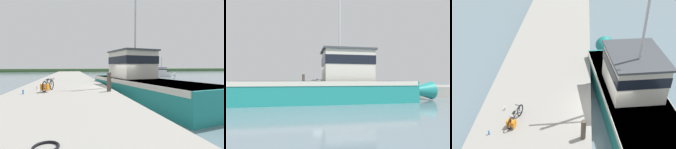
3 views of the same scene
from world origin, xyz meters
TOP-DOWN VIEW (x-y plane):
  - ground_plane at (0.00, 0.00)m, footprint 320.00×320.00m
  - dock_pier at (-3.76, 0.00)m, footprint 6.00×80.00m
  - fishing_boat_main at (1.65, 0.40)m, footprint 5.39×14.77m
  - bicycle_touring at (-4.67, -1.54)m, footprint 0.69×1.63m
  - mooring_post at (-1.18, -2.33)m, footprint 0.24×0.24m
  - hose_coil at (-3.77, -8.98)m, footprint 0.48×0.48m
  - water_bottle_by_bike at (-5.75, -2.39)m, footprint 0.07×0.07m
  - water_bottle_on_curb at (-5.41, -0.54)m, footprint 0.08×0.08m

SIDE VIEW (x-z plane):
  - ground_plane at x=0.00m, z-range 0.00..0.00m
  - dock_pier at x=-3.76m, z-range 0.00..0.95m
  - hose_coil at x=-3.77m, z-range 0.95..1.00m
  - water_bottle_on_curb at x=-5.41m, z-range 0.95..1.16m
  - water_bottle_by_bike at x=-5.75m, z-range 0.95..1.19m
  - bicycle_touring at x=-4.67m, z-range 0.92..1.62m
  - fishing_boat_main at x=1.65m, z-range -4.00..6.57m
  - mooring_post at x=-1.18m, z-range 0.95..2.04m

